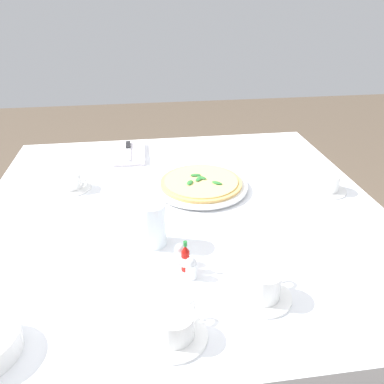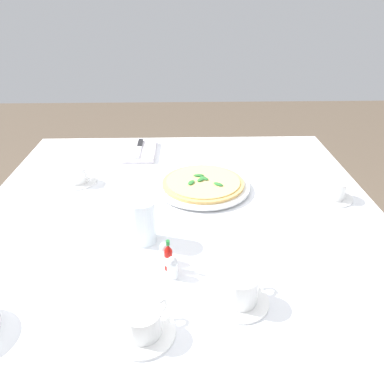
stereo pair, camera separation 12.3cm
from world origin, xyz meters
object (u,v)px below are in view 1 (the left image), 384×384
Objects in this scene: pizza at (201,182)px; napkin_folded at (128,153)px; hot_sauce_bottle at (185,259)px; pizza_plate at (201,186)px; salt_shaker at (191,269)px; water_glass_far_left at (153,226)px; dinner_knife at (128,150)px; pepper_shaker at (180,255)px; coffee_cup_far_right at (71,181)px; coffee_cup_left_edge at (263,286)px; coffee_cup_near_right at (327,183)px; coffee_cup_right_edge at (175,327)px.

pizza is 1.23× the size of napkin_folded.
pizza_plate is at bearing 165.68° from hot_sauce_bottle.
water_glass_far_left is at bearing -151.52° from salt_shaker.
pizza reaches higher than dinner_knife.
pizza_plate is at bearing 148.89° from water_glass_far_left.
napkin_folded is at bearing -169.71° from pepper_shaker.
hot_sauce_bottle reaches higher than napkin_folded.
salt_shaker reaches higher than napkin_folded.
coffee_cup_far_right is at bearing -143.88° from water_glass_far_left.
water_glass_far_left is 0.17m from salt_shaker.
water_glass_far_left reaches higher than salt_shaker.
coffee_cup_far_right is 0.60m from salt_shaker.
coffee_cup_left_edge reaches higher than napkin_folded.
hot_sauce_bottle is (0.47, 0.33, 0.01)m from coffee_cup_far_right.
pizza_plate is 2.39× the size of coffee_cup_left_edge.
water_glass_far_left is (0.22, -0.59, 0.03)m from coffee_cup_near_right.
salt_shaker is at bearing 19.65° from pepper_shaker.
pepper_shaker is (-0.03, -0.01, -0.01)m from hot_sauce_bottle.
pizza_plate is 0.53m from coffee_cup_left_edge.
coffee_cup_right_edge is 0.93m from dinner_knife.
coffee_cup_far_right is 1.09× the size of water_glass_far_left.
pizza is 3.29× the size of hot_sauce_bottle.
dinner_knife is at bearing -160.89° from coffee_cup_left_edge.
coffee_cup_near_right is 0.67× the size of dinner_knife.
coffee_cup_near_right is at bearing 125.85° from salt_shaker.
pizza_plate is at bearing 163.28° from pepper_shaker.
pizza_plate is 0.42m from coffee_cup_near_right.
dinner_knife reaches higher than napkin_folded.
salt_shaker is (-0.09, -0.14, -0.01)m from coffee_cup_left_edge.
salt_shaker reaches higher than pizza_plate.
water_glass_far_left is 0.54× the size of napkin_folded.
dinner_knife is at bearing -173.63° from water_glass_far_left.
hot_sauce_bottle is at bearing 11.25° from napkin_folded.
coffee_cup_right_edge is (0.08, -0.20, -0.01)m from coffee_cup_left_edge.
hot_sauce_bottle is (0.73, 0.14, 0.01)m from dinner_knife.
hot_sauce_bottle is (0.41, -0.10, 0.02)m from pizza_plate.
pizza_plate is 1.41× the size of napkin_folded.
coffee_cup_far_right is at bearing -145.27° from hot_sauce_bottle.
water_glass_far_left reaches higher than dinner_knife.
water_glass_far_left reaches higher than coffee_cup_right_edge.
coffee_cup_far_right is at bearing -98.23° from pizza_plate.
napkin_folded is (-0.27, 0.19, -0.02)m from coffee_cup_far_right.
dinner_knife is at bearing -169.30° from hot_sauce_bottle.
water_glass_far_left is at bearing -31.10° from pizza.
coffee_cup_far_right is 2.31× the size of pepper_shaker.
dinner_knife is at bearing -174.23° from coffee_cup_right_edge.
pepper_shaker is at bearing 35.54° from coffee_cup_far_right.
coffee_cup_near_right is at bearing 80.08° from pizza_plate.
water_glass_far_left is (-0.23, -0.23, 0.02)m from coffee_cup_left_edge.
coffee_cup_near_right reaches higher than pizza.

